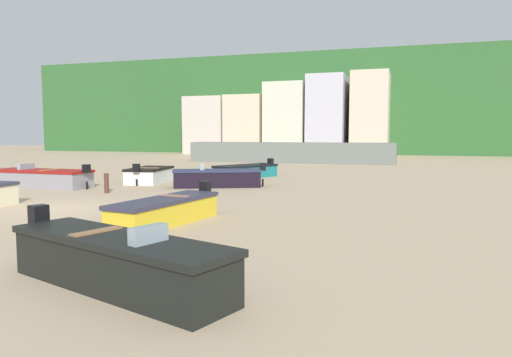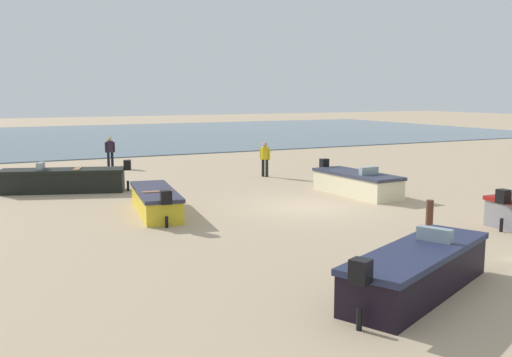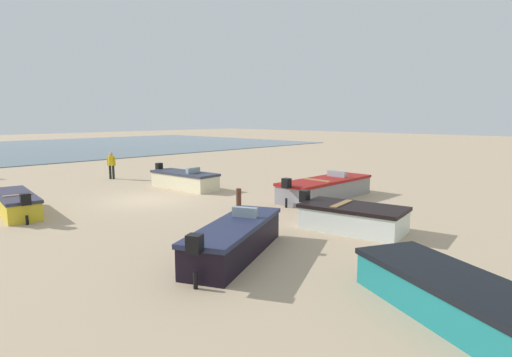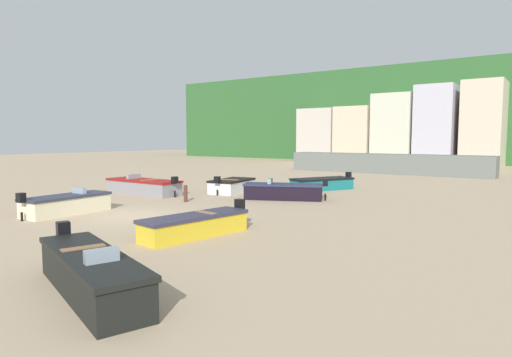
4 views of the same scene
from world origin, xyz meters
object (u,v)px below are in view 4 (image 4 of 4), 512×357
at_px(boat_white_2, 232,186).
at_px(boat_black_4, 91,273).
at_px(boat_grey_3, 144,186).
at_px(boat_cream_1, 67,204).
at_px(boat_yellow_5, 196,225).
at_px(mooring_post_near_water, 186,194).
at_px(boat_black_0, 284,191).
at_px(boat_teal_6, 322,184).

height_order(boat_white_2, boat_black_4, boat_black_4).
height_order(boat_white_2, boat_grey_3, boat_grey_3).
distance_m(boat_cream_1, boat_white_2, 10.72).
distance_m(boat_grey_3, boat_yellow_5, 12.82).
bearing_deg(mooring_post_near_water, boat_black_0, 44.72).
relative_size(boat_cream_1, boat_grey_3, 0.77).
bearing_deg(boat_black_0, boat_teal_6, -20.77).
relative_size(boat_black_0, boat_teal_6, 1.02).
bearing_deg(boat_black_0, mooring_post_near_water, 110.21).
height_order(boat_cream_1, boat_yellow_5, boat_cream_1).
height_order(boat_grey_3, boat_black_4, boat_black_4).
bearing_deg(boat_teal_6, boat_cream_1, 97.57).
xyz_separation_m(boat_black_0, boat_cream_1, (-5.65, -9.72, -0.02)).
height_order(boat_black_0, boat_white_2, boat_black_0).
bearing_deg(boat_yellow_5, boat_black_4, 119.02).
xyz_separation_m(boat_white_2, boat_teal_6, (4.08, 4.60, -0.02)).
xyz_separation_m(boat_cream_1, boat_white_2, (1.20, 10.65, -0.02)).
distance_m(boat_cream_1, boat_black_4, 11.56).
distance_m(boat_black_0, boat_teal_6, 5.55).
relative_size(boat_yellow_5, mooring_post_near_water, 4.94).
bearing_deg(mooring_post_near_water, boat_black_4, -54.16).
bearing_deg(boat_cream_1, mooring_post_near_water, 69.92).
bearing_deg(boat_teal_6, boat_black_4, 129.64).
bearing_deg(boat_yellow_5, mooring_post_near_water, -34.85).
bearing_deg(boat_white_2, boat_black_4, -70.13).
bearing_deg(boat_teal_6, boat_black_0, 120.41).
bearing_deg(mooring_post_near_water, boat_teal_6, 69.46).
xyz_separation_m(boat_black_0, mooring_post_near_water, (-3.87, -3.84, -0.01)).
relative_size(boat_cream_1, boat_white_2, 1.15).
distance_m(boat_black_0, boat_yellow_5, 10.03).
bearing_deg(boat_teal_6, boat_white_2, 75.09).
bearing_deg(boat_black_4, boat_cream_1, -100.35).
xyz_separation_m(boat_black_4, mooring_post_near_water, (-8.32, 11.52, -0.02)).
bearing_deg(boat_black_0, boat_cream_1, 125.33).
xyz_separation_m(boat_black_0, boat_white_2, (-4.44, 0.94, -0.03)).
bearing_deg(boat_yellow_5, boat_teal_6, -71.27).
relative_size(boat_cream_1, boat_yellow_5, 0.96).
height_order(boat_cream_1, boat_teal_6, boat_cream_1).
distance_m(boat_white_2, boat_teal_6, 6.15).
xyz_separation_m(boat_teal_6, mooring_post_near_water, (-3.51, -9.37, 0.05)).
bearing_deg(boat_cream_1, boat_black_4, -32.49).
height_order(boat_cream_1, boat_black_4, boat_black_4).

